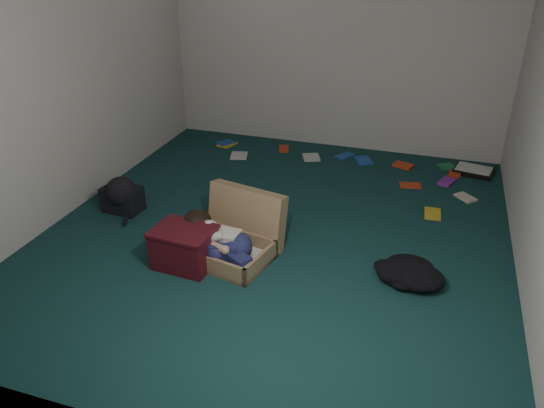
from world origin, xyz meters
The scene contains 11 objects.
floor centered at (0.00, 0.00, 0.00)m, with size 4.50×4.50×0.00m, color #143939.
wall_back centered at (0.00, 2.25, 1.30)m, with size 4.50×4.50×0.00m, color silver.
wall_front centered at (0.00, -2.25, 1.30)m, with size 4.50×4.50×0.00m, color silver.
wall_left centered at (-2.00, 0.00, 1.30)m, with size 4.50×4.50×0.00m, color silver.
suitcase centered at (-0.23, -0.43, 0.15)m, with size 0.83×0.81×0.51m.
person centered at (-0.32, -0.60, 0.20)m, with size 0.72×0.48×0.32m.
maroon_bin centered at (-0.55, -0.74, 0.17)m, with size 0.50×0.41×0.33m.
backpack centered at (-1.53, -0.08, 0.13)m, with size 0.44×0.35×0.26m, color black, non-canonical shape.
clothing_pile centered at (1.15, -0.38, 0.07)m, with size 0.44×0.36×0.14m, color black, non-canonical shape.
paper_tray centered at (1.70, 1.90, 0.03)m, with size 0.46×0.38×0.06m.
book_scatter centered at (0.55, 1.63, 0.01)m, with size 3.04×1.42×0.02m.
Camera 1 is at (1.23, -3.94, 2.43)m, focal length 35.00 mm.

